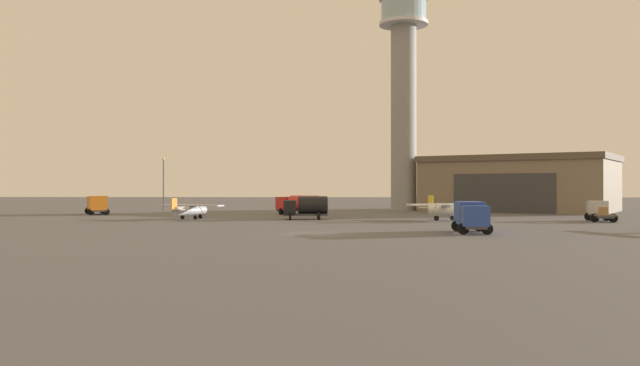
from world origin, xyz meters
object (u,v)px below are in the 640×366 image
at_px(truck_box_orange, 97,204).
at_px(truck_flatbed_silver, 599,211).
at_px(control_tower, 404,83).
at_px(truck_fuel_tanker_black, 307,207).
at_px(light_post_west, 163,179).
at_px(airplane_silver, 189,209).
at_px(truck_fuel_tanker_red, 299,204).
at_px(airplane_white, 445,209).
at_px(truck_box_blue, 471,215).

bearing_deg(truck_box_orange, truck_flatbed_silver, 49.84).
height_order(control_tower, truck_fuel_tanker_black, control_tower).
bearing_deg(light_post_west, airplane_silver, -68.43).
xyz_separation_m(truck_fuel_tanker_red, truck_box_orange, (-30.04, -0.10, -0.04)).
xyz_separation_m(truck_fuel_tanker_black, truck_box_orange, (-31.98, 13.19, -0.04)).
bearing_deg(airplane_white, airplane_silver, -116.28).
distance_m(truck_fuel_tanker_black, truck_box_blue, 28.19).
xyz_separation_m(truck_box_orange, light_post_west, (5.33, 16.32, 3.83)).
distance_m(truck_box_blue, truck_box_orange, 60.28).
xyz_separation_m(truck_fuel_tanker_red, truck_fuel_tanker_black, (1.94, -13.29, -0.00)).
xyz_separation_m(truck_flatbed_silver, light_post_west, (-61.92, 32.23, 4.23)).
bearing_deg(truck_box_orange, truck_fuel_tanker_red, 63.33).
distance_m(truck_fuel_tanker_red, truck_box_blue, 40.64).
xyz_separation_m(truck_fuel_tanker_red, truck_flatbed_silver, (37.21, -16.00, -0.44)).
relative_size(control_tower, truck_fuel_tanker_black, 7.24).
height_order(truck_box_orange, light_post_west, light_post_west).
height_order(truck_box_blue, light_post_west, light_post_west).
bearing_deg(truck_fuel_tanker_red, truck_box_blue, 150.74).
xyz_separation_m(airplane_silver, truck_flatbed_silver, (50.08, -2.27, -0.08)).
bearing_deg(truck_flatbed_silver, truck_fuel_tanker_black, 96.79).
distance_m(airplane_white, truck_fuel_tanker_red, 24.43).
bearing_deg(truck_flatbed_silver, light_post_west, 73.69).
xyz_separation_m(truck_box_blue, truck_box_orange, (-48.14, 36.29, 0.01)).
bearing_deg(light_post_west, truck_flatbed_silver, -27.49).
distance_m(truck_box_blue, light_post_west, 67.93).
bearing_deg(truck_fuel_tanker_red, airplane_white, 175.14).
distance_m(airplane_white, truck_box_blue, 20.98).
xyz_separation_m(airplane_silver, light_post_west, (-11.84, 29.96, 4.15)).
xyz_separation_m(airplane_white, truck_fuel_tanker_red, (-18.94, 15.43, 0.20)).
xyz_separation_m(truck_fuel_tanker_red, light_post_west, (-24.71, 16.22, 3.79)).
distance_m(truck_fuel_tanker_black, truck_flatbed_silver, 35.38).
bearing_deg(airplane_white, control_tower, 160.12).
bearing_deg(control_tower, truck_fuel_tanker_red, -132.02).
height_order(control_tower, truck_fuel_tanker_red, control_tower).
bearing_deg(truck_box_orange, airplane_silver, 24.70).
distance_m(airplane_silver, truck_flatbed_silver, 50.13).
distance_m(truck_fuel_tanker_red, truck_box_orange, 30.04).
bearing_deg(airplane_white, truck_fuel_tanker_red, -152.39).
relative_size(truck_box_orange, light_post_west, 0.75).
height_order(truck_fuel_tanker_black, light_post_west, light_post_west).
distance_m(control_tower, airplane_silver, 48.86).
height_order(airplane_white, truck_flatbed_silver, airplane_white).
bearing_deg(truck_fuel_tanker_black, truck_flatbed_silver, 170.42).
relative_size(airplane_white, truck_box_orange, 1.47).
xyz_separation_m(airplane_white, truck_flatbed_silver, (18.27, -0.58, -0.24)).
bearing_deg(truck_fuel_tanker_red, truck_fuel_tanker_black, 132.59).
bearing_deg(truck_box_orange, airplane_white, 45.76).
bearing_deg(airplane_white, light_post_west, -149.18).
bearing_deg(truck_flatbed_silver, airplane_silver, 98.59).
bearing_deg(airplane_white, truck_box_orange, -130.61).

